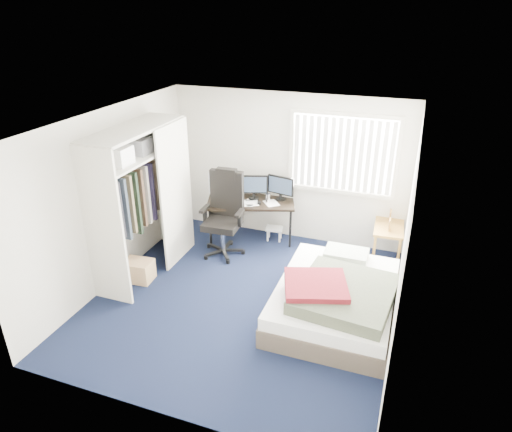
{
  "coord_description": "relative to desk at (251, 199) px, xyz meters",
  "views": [
    {
      "loc": [
        1.95,
        -4.9,
        3.76
      ],
      "look_at": [
        0.04,
        0.4,
        1.12
      ],
      "focal_mm": 32.0,
      "sensor_mm": 36.0,
      "label": 1
    }
  ],
  "objects": [
    {
      "name": "footstool",
      "position": [
        0.4,
        0.08,
        -0.57
      ],
      "size": [
        0.31,
        0.27,
        0.23
      ],
      "color": "white",
      "rests_on": "ground"
    },
    {
      "name": "closet",
      "position": [
        -1.14,
        -1.49,
        0.6
      ],
      "size": [
        0.64,
        1.84,
        2.22
      ],
      "color": "beige",
      "rests_on": "ground"
    },
    {
      "name": "nightstand",
      "position": [
        2.28,
        0.09,
        -0.21
      ],
      "size": [
        0.49,
        0.9,
        0.79
      ],
      "color": "brown",
      "rests_on": "ground"
    },
    {
      "name": "window_assembly",
      "position": [
        1.43,
        0.29,
        0.85
      ],
      "size": [
        1.72,
        0.09,
        1.32
      ],
      "color": "white",
      "rests_on": "ground"
    },
    {
      "name": "room_shell",
      "position": [
        0.53,
        -1.75,
        0.76
      ],
      "size": [
        4.2,
        4.2,
        4.2
      ],
      "color": "silver",
      "rests_on": "ground"
    },
    {
      "name": "office_chair",
      "position": [
        -0.25,
        -0.58,
        -0.22
      ],
      "size": [
        0.69,
        0.69,
        1.4
      ],
      "color": "black",
      "rests_on": "ground"
    },
    {
      "name": "ground",
      "position": [
        0.53,
        -1.75,
        -0.75
      ],
      "size": [
        4.2,
        4.2,
        0.0
      ],
      "primitive_type": "plane",
      "color": "black",
      "rests_on": "ground"
    },
    {
      "name": "desk",
      "position": [
        0.0,
        0.0,
        0.0
      ],
      "size": [
        1.59,
        1.11,
        1.18
      ],
      "color": "black",
      "rests_on": "ground"
    },
    {
      "name": "pine_box",
      "position": [
        -1.12,
        -1.81,
        -0.6
      ],
      "size": [
        0.44,
        0.34,
        0.31
      ],
      "primitive_type": "cube",
      "rotation": [
        0.0,
        0.0,
        0.08
      ],
      "color": "tan",
      "rests_on": "ground"
    },
    {
      "name": "bed",
      "position": [
        1.8,
        -1.68,
        -0.47
      ],
      "size": [
        1.52,
        2.0,
        0.66
      ],
      "color": "#463C32",
      "rests_on": "ground"
    }
  ]
}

